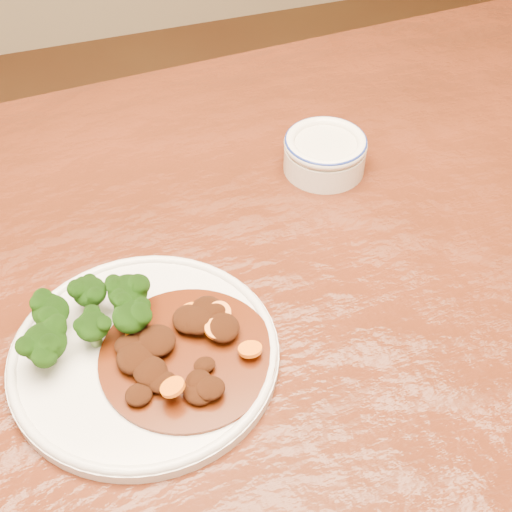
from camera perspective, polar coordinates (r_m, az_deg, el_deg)
name	(u,v)px	position (r m, az deg, el deg)	size (l,w,h in m)	color
dining_table	(246,324)	(0.84, -0.84, -5.44)	(1.55, 0.99, 0.75)	#4D1D0D
dinner_plate	(144,354)	(0.71, -8.92, -7.76)	(0.26, 0.26, 0.02)	silver
broccoli_florets	(88,315)	(0.71, -13.29, -4.61)	(0.13, 0.09, 0.05)	#628745
mince_stew	(181,349)	(0.69, -6.04, -7.41)	(0.17, 0.17, 0.03)	#431907
dip_bowl	(325,152)	(0.91, 5.54, 8.28)	(0.10, 0.10, 0.05)	white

